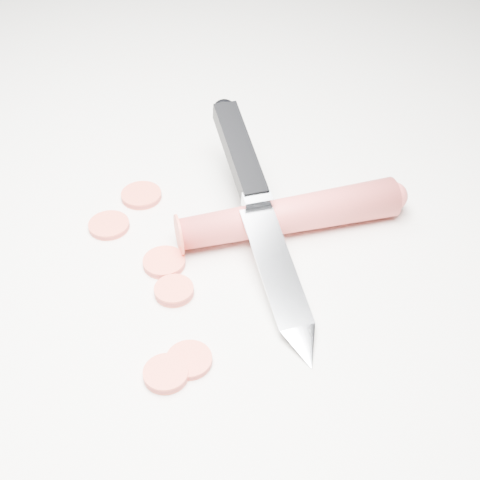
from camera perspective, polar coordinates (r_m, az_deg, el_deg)
The scene contains 9 objects.
ground at distance 0.58m, azimuth -3.33°, elevation -0.01°, with size 2.40×2.40×0.00m, color white.
carrot at distance 0.58m, azimuth 4.24°, elevation 2.14°, with size 0.03×0.03×0.20m, color #CC3F3C.
carrot_slice_0 at distance 0.54m, azimuth -5.66°, elevation -4.32°, with size 0.03×0.03×0.01m, color #EA4F37.
carrot_slice_1 at distance 0.48m, azimuth -6.34°, elevation -11.27°, with size 0.03×0.03×0.01m, color #EA4F37.
carrot_slice_2 at distance 0.56m, azimuth -6.49°, elevation -1.91°, with size 0.04×0.04×0.01m, color #EA4F37.
carrot_slice_3 at distance 0.49m, azimuth -4.37°, elevation -10.17°, with size 0.03×0.03×0.01m, color #EA4F37.
carrot_slice_4 at distance 0.63m, azimuth -8.42°, elevation 3.79°, with size 0.04×0.04×0.01m, color #EA4F37.
carrot_slice_5 at distance 0.60m, azimuth -11.12°, elevation 1.24°, with size 0.04×0.04×0.01m, color #EA4F37.
kitchen_knife at distance 0.55m, azimuth 1.93°, elevation 2.34°, with size 0.22×0.21×0.07m, color silver, non-canonical shape.
Camera 1 is at (0.25, -0.35, 0.39)m, focal length 50.00 mm.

